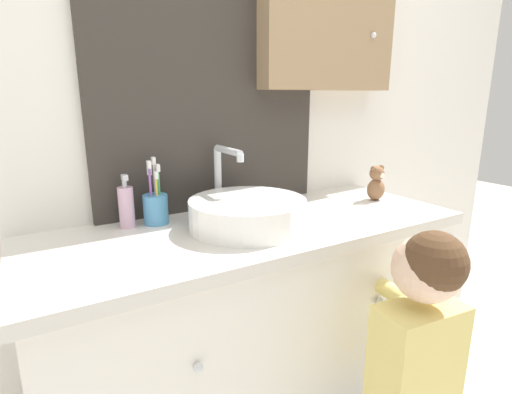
# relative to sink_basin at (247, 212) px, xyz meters

# --- Properties ---
(wall_back) EXTENTS (3.20, 0.18, 2.50)m
(wall_back) POSITION_rel_sink_basin_xyz_m (0.07, 0.28, 0.43)
(wall_back) COLOR silver
(wall_back) RESTS_ON ground_plane
(vanity_counter) EXTENTS (1.32, 0.51, 0.81)m
(vanity_counter) POSITION_rel_sink_basin_xyz_m (0.03, 0.01, -0.45)
(vanity_counter) COLOR silver
(vanity_counter) RESTS_ON ground_plane
(sink_basin) EXTENTS (0.34, 0.39, 0.23)m
(sink_basin) POSITION_rel_sink_basin_xyz_m (0.00, 0.00, 0.00)
(sink_basin) COLOR white
(sink_basin) RESTS_ON vanity_counter
(toothbrush_holder) EXTENTS (0.07, 0.07, 0.20)m
(toothbrush_holder) POSITION_rel_sink_basin_xyz_m (-0.22, 0.17, 0.01)
(toothbrush_holder) COLOR #4C93C6
(toothbrush_holder) RESTS_ON vanity_counter
(soap_dispenser) EXTENTS (0.04, 0.04, 0.16)m
(soap_dispenser) POSITION_rel_sink_basin_xyz_m (-0.31, 0.18, 0.02)
(soap_dispenser) COLOR #CCA3BC
(soap_dispenser) RESTS_ON vanity_counter
(child_figure) EXTENTS (0.25, 0.44, 0.89)m
(child_figure) POSITION_rel_sink_basin_xyz_m (0.24, -0.44, -0.34)
(child_figure) COLOR slate
(child_figure) RESTS_ON ground_plane
(teddy_bear) EXTENTS (0.07, 0.06, 0.13)m
(teddy_bear) POSITION_rel_sink_basin_xyz_m (0.57, 0.03, 0.02)
(teddy_bear) COLOR brown
(teddy_bear) RESTS_ON vanity_counter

